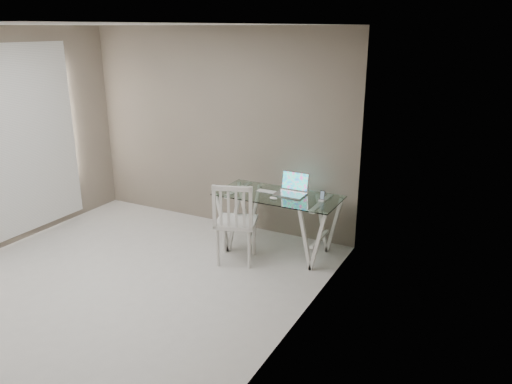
% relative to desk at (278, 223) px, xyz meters
% --- Properties ---
extents(room, '(4.50, 4.52, 2.71)m').
position_rel_desk_xyz_m(room, '(-1.24, -1.68, 1.33)').
color(room, beige).
rests_on(room, ground).
extents(desk, '(1.50, 0.70, 0.75)m').
position_rel_desk_xyz_m(desk, '(0.00, 0.00, 0.00)').
color(desk, silver).
rests_on(desk, ground).
extents(chair, '(0.59, 0.59, 1.01)m').
position_rel_desk_xyz_m(chair, '(-0.31, -0.53, 0.17)').
color(chair, silver).
rests_on(chair, ground).
extents(laptop, '(0.36, 0.31, 0.25)m').
position_rel_desk_xyz_m(laptop, '(0.12, 0.13, 0.42)').
color(laptop, '#B8B8BD').
rests_on(laptop, desk).
extents(keyboard, '(0.27, 0.11, 0.01)m').
position_rel_desk_xyz_m(keyboard, '(-0.18, 0.05, 0.37)').
color(keyboard, silver).
rests_on(keyboard, desk).
extents(mouse, '(0.10, 0.06, 0.03)m').
position_rel_desk_xyz_m(mouse, '(0.01, -0.17, 0.38)').
color(mouse, white).
rests_on(mouse, desk).
extents(phone_dock, '(0.07, 0.07, 0.12)m').
position_rel_desk_xyz_m(phone_dock, '(0.54, 0.05, 0.40)').
color(phone_dock, white).
rests_on(phone_dock, desk).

